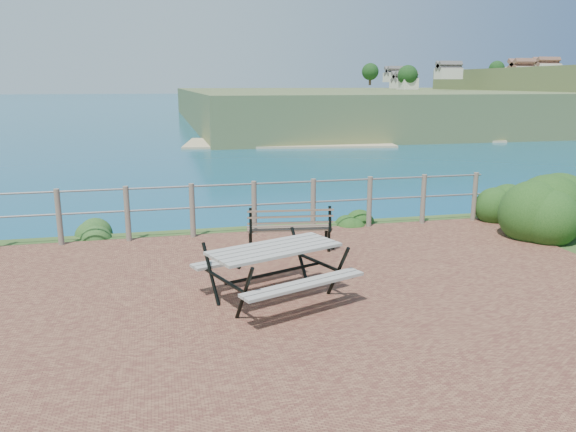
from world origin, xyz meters
name	(u,v)px	position (x,y,z in m)	size (l,w,h in m)	color
ground	(297,298)	(0.00, 0.00, 0.00)	(10.00, 7.00, 0.12)	brown
ocean	(160,91)	(0.00, 200.00, 0.00)	(1200.00, 1200.00, 0.00)	#146C78
safety_railing	(254,205)	(0.00, 3.35, 0.57)	(9.40, 0.10, 1.00)	#6B5B4C
picnic_table	(275,268)	(-0.31, -0.01, 0.46)	(1.83, 1.39, 0.71)	#9C958C
park_bench	(289,221)	(0.38, 2.10, 0.53)	(1.45, 0.52, 0.80)	brown
shrub_right_front	(546,235)	(5.36, 2.05, 0.00)	(1.36, 1.36, 1.93)	#133A11
shrub_right_edge	(493,220)	(5.08, 3.35, 0.00)	(1.11, 1.11, 1.58)	#133A11
shrub_lip_west	(103,234)	(-2.81, 3.98, 0.00)	(0.73, 0.73, 0.45)	#1D4B1C
shrub_lip_east	(353,223)	(2.09, 3.72, 0.00)	(0.67, 0.67, 0.37)	#133A11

